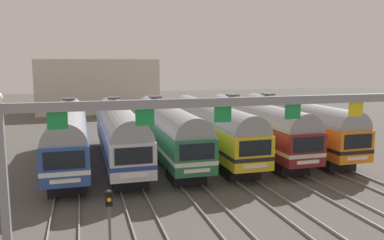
{
  "coord_description": "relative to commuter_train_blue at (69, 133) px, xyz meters",
  "views": [
    {
      "loc": [
        -8.83,
        -31.93,
        8.22
      ],
      "look_at": [
        1.19,
        3.36,
        2.83
      ],
      "focal_mm": 36.68,
      "sensor_mm": 36.0,
      "label": 1
    }
  ],
  "objects": [
    {
      "name": "commuter_train_green",
      "position": [
        7.92,
        0.0,
        0.0
      ],
      "size": [
        2.88,
        18.06,
        5.05
      ],
      "color": "#236B42",
      "rests_on": "ground"
    },
    {
      "name": "catenary_gantry",
      "position": [
        9.9,
        -13.5,
        2.65
      ],
      "size": [
        25.04,
        0.44,
        6.97
      ],
      "color": "gray",
      "rests_on": "ground"
    },
    {
      "name": "commuter_train_silver",
      "position": [
        3.96,
        0.0,
        0.0
      ],
      "size": [
        2.88,
        18.06,
        5.05
      ],
      "color": "silver",
      "rests_on": "ground"
    },
    {
      "name": "commuter_train_orange",
      "position": [
        19.8,
        0.0,
        0.0
      ],
      "size": [
        2.88,
        18.06,
        5.05
      ],
      "color": "orange",
      "rests_on": "ground"
    },
    {
      "name": "track_bed",
      "position": [
        9.9,
        17.0,
        -2.61
      ],
      "size": [
        21.31,
        70.0,
        0.15
      ],
      "color": "gray",
      "rests_on": "ground"
    },
    {
      "name": "commuter_train_maroon",
      "position": [
        15.84,
        0.0,
        0.0
      ],
      "size": [
        2.88,
        18.06,
        5.05
      ],
      "color": "maroon",
      "rests_on": "ground"
    },
    {
      "name": "commuter_train_blue",
      "position": [
        0.0,
        0.0,
        0.0
      ],
      "size": [
        2.88,
        18.06,
        5.05
      ],
      "color": "#284C9E",
      "rests_on": "ground"
    },
    {
      "name": "maintenance_building",
      "position": [
        3.86,
        35.73,
        1.68
      ],
      "size": [
        19.14,
        10.0,
        8.73
      ],
      "primitive_type": "cube",
      "color": "beige",
      "rests_on": "ground"
    },
    {
      "name": "yard_signal_mast",
      "position": [
        1.98,
        -16.45,
        -0.5
      ],
      "size": [
        0.28,
        0.35,
        3.14
      ],
      "color": "#59595E",
      "rests_on": "ground"
    },
    {
      "name": "ground_plane",
      "position": [
        9.9,
        0.0,
        -2.69
      ],
      "size": [
        160.0,
        160.0,
        0.0
      ],
      "primitive_type": "plane",
      "color": "#4C4944"
    },
    {
      "name": "commuter_train_yellow",
      "position": [
        11.88,
        -0.0,
        -0.0
      ],
      "size": [
        2.88,
        18.06,
        4.77
      ],
      "color": "gold",
      "rests_on": "ground"
    }
  ]
}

